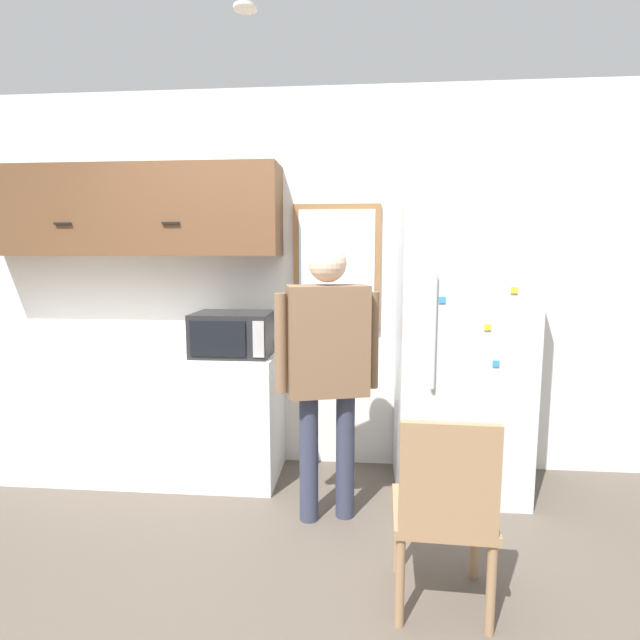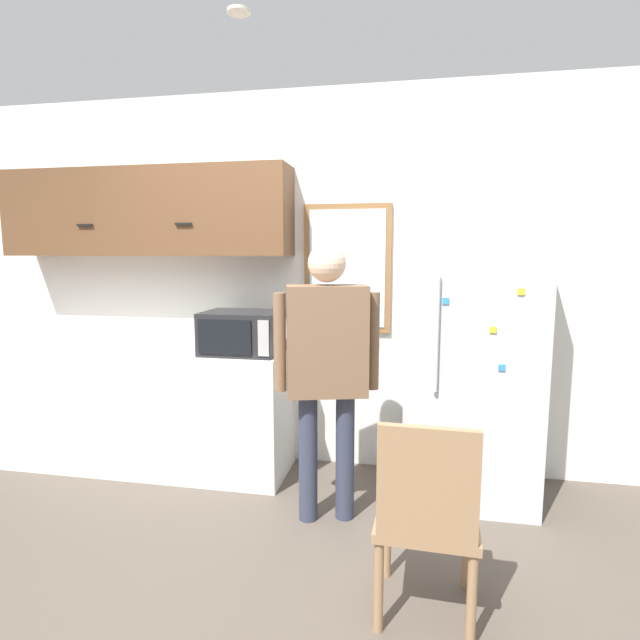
% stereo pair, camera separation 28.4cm
% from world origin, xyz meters
% --- Properties ---
extents(ground_plane, '(16.00, 16.00, 0.00)m').
position_xyz_m(ground_plane, '(0.00, 0.00, 0.00)').
color(ground_plane, brown).
extents(back_wall, '(6.00, 0.06, 2.70)m').
position_xyz_m(back_wall, '(0.00, 1.74, 1.35)').
color(back_wall, white).
rests_on(back_wall, ground_plane).
extents(counter, '(2.15, 0.60, 0.89)m').
position_xyz_m(counter, '(-1.13, 1.41, 0.44)').
color(counter, silver).
rests_on(counter, ground_plane).
extents(upper_cabinets, '(2.15, 0.34, 0.62)m').
position_xyz_m(upper_cabinets, '(-1.13, 1.55, 1.85)').
color(upper_cabinets, brown).
extents(microwave, '(0.51, 0.40, 0.29)m').
position_xyz_m(microwave, '(-0.34, 1.35, 1.03)').
color(microwave, '#232326').
rests_on(microwave, counter).
extents(person, '(0.58, 0.33, 1.62)m').
position_xyz_m(person, '(0.32, 0.91, 0.98)').
color(person, '#33384C').
rests_on(person, ground_plane).
extents(refrigerator, '(0.81, 0.68, 1.91)m').
position_xyz_m(refrigerator, '(1.16, 1.38, 0.95)').
color(refrigerator, silver).
rests_on(refrigerator, ground_plane).
extents(chair, '(0.44, 0.44, 0.90)m').
position_xyz_m(chair, '(0.88, 0.17, 0.49)').
color(chair, '#997551').
rests_on(chair, ground_plane).
extents(window, '(0.62, 0.05, 0.90)m').
position_xyz_m(window, '(0.33, 1.70, 1.45)').
color(window, olive).
extents(ceiling_light, '(0.11, 0.11, 0.01)m').
position_xyz_m(ceiling_light, '(-0.03, 0.55, 2.68)').
color(ceiling_light, white).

